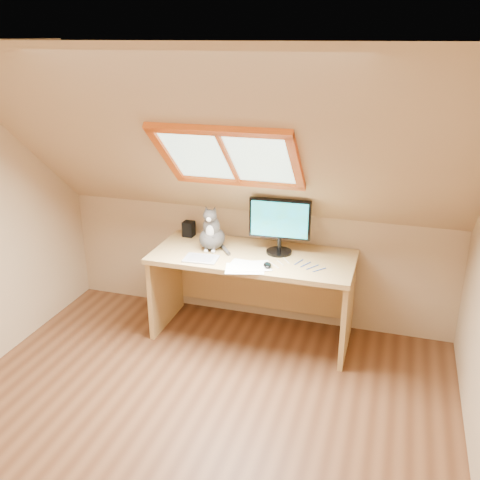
% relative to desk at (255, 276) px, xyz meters
% --- Properties ---
extents(ground, '(3.50, 3.50, 0.00)m').
position_rel_desk_xyz_m(ground, '(-0.09, -1.45, -0.52)').
color(ground, brown).
rests_on(ground, ground).
extents(room_shell, '(3.52, 3.52, 2.41)m').
position_rel_desk_xyz_m(room_shell, '(-0.09, -1.54, 0.91)').
color(room_shell, tan).
rests_on(room_shell, ground).
extents(desk, '(1.65, 0.72, 0.75)m').
position_rel_desk_xyz_m(desk, '(0.00, 0.00, 0.00)').
color(desk, tan).
rests_on(desk, ground).
extents(monitor, '(0.50, 0.21, 0.46)m').
position_rel_desk_xyz_m(monitor, '(0.20, 0.02, 0.49)').
color(monitor, black).
rests_on(monitor, desk).
extents(cat, '(0.24, 0.28, 0.39)m').
position_rel_desk_xyz_m(cat, '(-0.36, -0.05, 0.37)').
color(cat, '#484340').
rests_on(cat, desk).
extents(desk_speaker, '(0.10, 0.10, 0.13)m').
position_rel_desk_xyz_m(desk_speaker, '(-0.66, 0.18, 0.30)').
color(desk_speaker, black).
rests_on(desk_speaker, desk).
extents(graphics_tablet, '(0.28, 0.21, 0.01)m').
position_rel_desk_xyz_m(graphics_tablet, '(-0.37, -0.29, 0.23)').
color(graphics_tablet, '#B2B2B7').
rests_on(graphics_tablet, desk).
extents(mouse, '(0.09, 0.12, 0.03)m').
position_rel_desk_xyz_m(mouse, '(0.18, -0.28, 0.24)').
color(mouse, black).
rests_on(mouse, desk).
extents(papers, '(0.35, 0.30, 0.01)m').
position_rel_desk_xyz_m(papers, '(-0.04, -0.33, 0.23)').
color(papers, white).
rests_on(papers, desk).
extents(cables, '(0.51, 0.26, 0.01)m').
position_rel_desk_xyz_m(cables, '(0.39, -0.19, 0.23)').
color(cables, silver).
rests_on(cables, desk).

